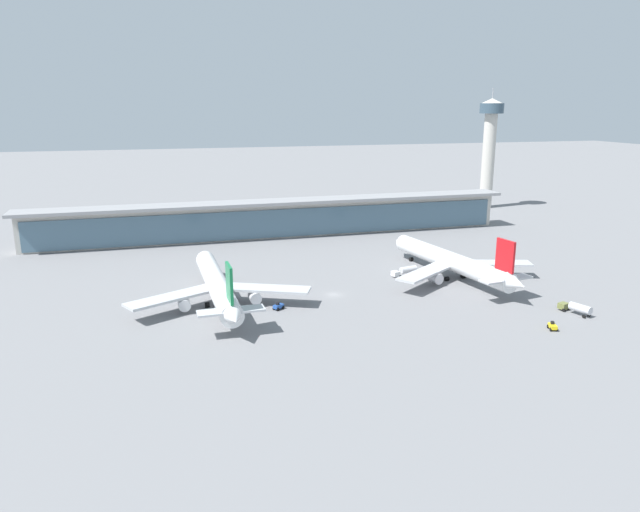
{
  "coord_description": "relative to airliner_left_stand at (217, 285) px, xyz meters",
  "views": [
    {
      "loc": [
        -47.57,
        -151.31,
        52.18
      ],
      "look_at": [
        0.0,
        14.24,
        7.78
      ],
      "focal_mm": 32.97,
      "sensor_mm": 36.0,
      "label": 1
    }
  ],
  "objects": [
    {
      "name": "airliner_centre_stand",
      "position": [
        72.51,
        4.6,
        0.0
      ],
      "size": [
        48.36,
        63.47,
        16.93
      ],
      "color": "white",
      "rests_on": "ground"
    },
    {
      "name": "service_truck_near_nose_olive",
      "position": [
        87.62,
        -33.28,
        -3.62
      ],
      "size": [
        4.83,
        8.87,
        2.95
      ],
      "color": "olive",
      "rests_on": "ground"
    },
    {
      "name": "service_truck_under_wing_white",
      "position": [
        59.76,
        11.08,
        -3.62
      ],
      "size": [
        8.88,
        4.01,
        2.95
      ],
      "color": "silver",
      "rests_on": "ground"
    },
    {
      "name": "service_truck_by_tail_yellow",
      "position": [
        74.79,
        -40.86,
        -4.46
      ],
      "size": [
        2.55,
        3.26,
        2.05
      ],
      "color": "yellow",
      "rests_on": "ground"
    },
    {
      "name": "airliner_left_stand",
      "position": [
        0.0,
        0.0,
        0.0
      ],
      "size": [
        48.9,
        63.49,
        16.93
      ],
      "color": "white",
      "rests_on": "ground"
    },
    {
      "name": "control_tower",
      "position": [
        152.58,
        117.29,
        27.75
      ],
      "size": [
        12.0,
        12.0,
        60.42
      ],
      "color": "beige",
      "rests_on": "ground"
    },
    {
      "name": "ground_plane",
      "position": [
        32.51,
        -0.73,
        -5.33
      ],
      "size": [
        1200.0,
        1200.0,
        0.0
      ],
      "primitive_type": "plane",
      "color": "slate"
    },
    {
      "name": "service_truck_mid_apron_blue",
      "position": [
        14.76,
        -8.71,
        -4.46
      ],
      "size": [
        3.33,
        2.99,
        2.05
      ],
      "color": "#234C9E",
      "rests_on": "ground"
    },
    {
      "name": "terminal_building",
      "position": [
        32.51,
        77.71,
        2.53
      ],
      "size": [
        195.95,
        12.8,
        15.2
      ],
      "color": "beige",
      "rests_on": "ground"
    }
  ]
}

